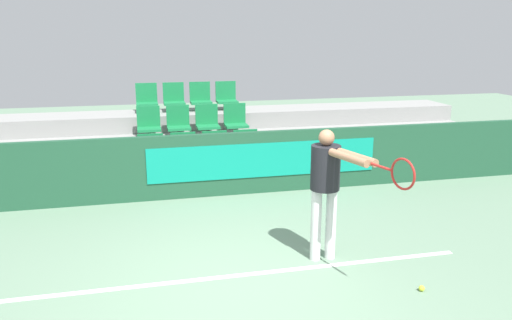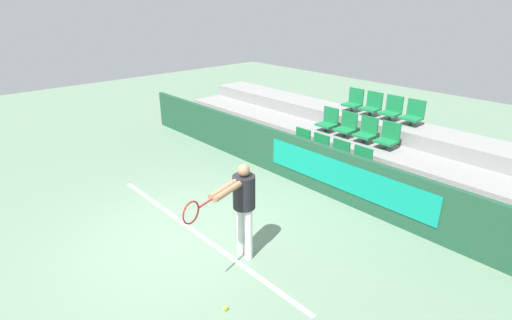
{
  "view_description": "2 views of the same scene",
  "coord_description": "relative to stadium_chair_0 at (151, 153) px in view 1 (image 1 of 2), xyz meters",
  "views": [
    {
      "loc": [
        -1.01,
        -4.9,
        2.77
      ],
      "look_at": [
        0.51,
        1.66,
        1.03
      ],
      "focal_mm": 35.0,
      "sensor_mm": 36.0,
      "label": 1
    },
    {
      "loc": [
        5.37,
        -3.06,
        4.0
      ],
      "look_at": [
        0.03,
        1.74,
        1.07
      ],
      "focal_mm": 28.0,
      "sensor_mm": 36.0,
      "label": 2
    }
  ],
  "objects": [
    {
      "name": "stadium_chair_8",
      "position": [
        0.0,
        2.16,
        0.7
      ],
      "size": [
        0.46,
        0.4,
        0.62
      ],
      "color": "#333333",
      "rests_on": "bleacher_tier_back"
    },
    {
      "name": "stadium_chair_11",
      "position": [
        1.76,
        2.16,
        0.7
      ],
      "size": [
        0.46,
        0.4,
        0.62
      ],
      "color": "#333333",
      "rests_on": "bleacher_tier_back"
    },
    {
      "name": "tennis_ball",
      "position": [
        2.76,
        -4.54,
        -0.59
      ],
      "size": [
        0.07,
        0.07,
        0.07
      ],
      "color": "#CCDB33",
      "rests_on": "ground"
    },
    {
      "name": "stadium_chair_3",
      "position": [
        1.76,
        0.0,
        0.0
      ],
      "size": [
        0.46,
        0.4,
        0.62
      ],
      "color": "#333333",
      "rests_on": "bleacher_tier_front"
    },
    {
      "name": "stadium_chair_4",
      "position": [
        0.0,
        1.08,
        0.35
      ],
      "size": [
        0.46,
        0.4,
        0.62
      ],
      "color": "#333333",
      "rests_on": "bleacher_tier_middle"
    },
    {
      "name": "stadium_chair_2",
      "position": [
        1.17,
        0.0,
        0.0
      ],
      "size": [
        0.46,
        0.4,
        0.62
      ],
      "color": "#333333",
      "rests_on": "bleacher_tier_front"
    },
    {
      "name": "stadium_chair_9",
      "position": [
        0.59,
        2.16,
        0.7
      ],
      "size": [
        0.46,
        0.4,
        0.62
      ],
      "color": "#333333",
      "rests_on": "bleacher_tier_back"
    },
    {
      "name": "stadium_chair_10",
      "position": [
        1.17,
        2.16,
        0.7
      ],
      "size": [
        0.46,
        0.4,
        0.62
      ],
      "color": "#333333",
      "rests_on": "bleacher_tier_back"
    },
    {
      "name": "stadium_chair_5",
      "position": [
        0.59,
        1.08,
        0.35
      ],
      "size": [
        0.46,
        0.4,
        0.62
      ],
      "color": "#333333",
      "rests_on": "bleacher_tier_middle"
    },
    {
      "name": "stadium_chair_0",
      "position": [
        0.0,
        0.0,
        0.0
      ],
      "size": [
        0.46,
        0.4,
        0.62
      ],
      "color": "#333333",
      "rests_on": "bleacher_tier_front"
    },
    {
      "name": "bleacher_tier_middle",
      "position": [
        0.88,
        0.95,
        -0.28
      ],
      "size": [
        12.4,
        1.08,
        0.7
      ],
      "color": "gray",
      "rests_on": "ground"
    },
    {
      "name": "barrier_wall",
      "position": [
        0.9,
        -0.75,
        -0.08
      ],
      "size": [
        12.8,
        0.14,
        1.09
      ],
      "color": "#1E4C33",
      "rests_on": "ground"
    },
    {
      "name": "tennis_player",
      "position": [
        2.0,
        -3.59,
        0.42
      ],
      "size": [
        0.58,
        1.53,
        1.65
      ],
      "rotation": [
        0.0,
        0.0,
        0.28
      ],
      "color": "silver",
      "rests_on": "ground"
    },
    {
      "name": "bleacher_tier_back",
      "position": [
        0.88,
        2.03,
        -0.1
      ],
      "size": [
        12.4,
        1.08,
        1.05
      ],
      "color": "gray",
      "rests_on": "ground"
    },
    {
      "name": "stadium_chair_1",
      "position": [
        0.59,
        0.0,
        0.0
      ],
      "size": [
        0.46,
        0.4,
        0.62
      ],
      "color": "#333333",
      "rests_on": "bleacher_tier_front"
    },
    {
      "name": "bleacher_tier_front",
      "position": [
        0.88,
        -0.13,
        -0.45
      ],
      "size": [
        12.4,
        1.08,
        0.35
      ],
      "color": "gray",
      "rests_on": "ground"
    },
    {
      "name": "court_baseline",
      "position": [
        0.88,
        -3.74,
        -0.62
      ],
      "size": [
        5.58,
        0.08,
        0.01
      ],
      "color": "white",
      "rests_on": "ground"
    },
    {
      "name": "stadium_chair_7",
      "position": [
        1.76,
        1.08,
        0.35
      ],
      "size": [
        0.46,
        0.4,
        0.62
      ],
      "color": "#333333",
      "rests_on": "bleacher_tier_middle"
    },
    {
      "name": "stadium_chair_6",
      "position": [
        1.17,
        1.08,
        0.35
      ],
      "size": [
        0.46,
        0.4,
        0.62
      ],
      "color": "#333333",
      "rests_on": "bleacher_tier_middle"
    },
    {
      "name": "ground_plane",
      "position": [
        0.88,
        -4.05,
        -0.63
      ],
      "size": [
        30.0,
        30.0,
        0.0
      ],
      "primitive_type": "plane",
      "color": "slate"
    }
  ]
}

